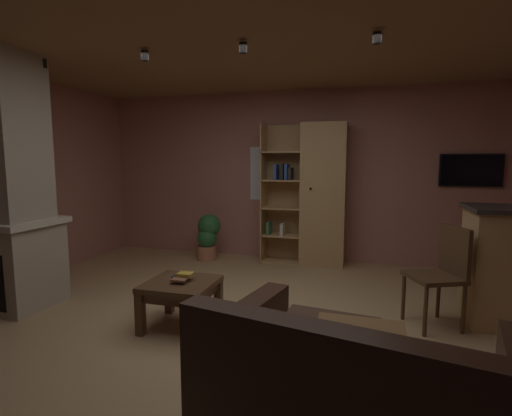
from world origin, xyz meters
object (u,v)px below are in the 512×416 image
object	(u,v)px
bookshelf_cabinet	(317,195)
table_book_0	(179,277)
stone_fireplace	(5,196)
table_book_2	(186,274)
potted_floor_plant	(208,235)
leather_couch	(356,407)
wall_mounted_tv	(471,170)
table_book_1	(179,280)
dining_chair	(442,269)
coffee_table	(181,291)

from	to	relation	value
bookshelf_cabinet	table_book_0	bearing A→B (deg)	-111.68
stone_fireplace	table_book_2	xyz separation A→B (m)	(1.98, 0.04, -0.67)
potted_floor_plant	bookshelf_cabinet	bearing A→B (deg)	7.35
bookshelf_cabinet	table_book_0	size ratio (longest dim) A/B	16.67
leather_couch	potted_floor_plant	xyz separation A→B (m)	(-2.26, 3.50, 0.08)
bookshelf_cabinet	leather_couch	size ratio (longest dim) A/B	1.23
table_book_0	wall_mounted_tv	size ratio (longest dim) A/B	0.16
bookshelf_cabinet	table_book_1	xyz separation A→B (m)	(-0.90, -2.57, -0.55)
table_book_2	dining_chair	bearing A→B (deg)	15.42
table_book_1	table_book_2	bearing A→B (deg)	83.04
coffee_table	dining_chair	xyz separation A→B (m)	(2.27, 0.66, 0.19)
coffee_table	wall_mounted_tv	xyz separation A→B (m)	(2.93, 2.71, 1.05)
leather_couch	coffee_table	size ratio (longest dim) A/B	2.75
stone_fireplace	leather_couch	size ratio (longest dim) A/B	1.54
table_book_0	coffee_table	bearing A→B (deg)	-53.14
stone_fireplace	wall_mounted_tv	xyz separation A→B (m)	(4.88, 2.71, 0.23)
table_book_2	dining_chair	xyz separation A→B (m)	(2.24, 0.62, 0.05)
stone_fireplace	dining_chair	bearing A→B (deg)	8.91
table_book_1	leather_couch	bearing A→B (deg)	-36.55
bookshelf_cabinet	coffee_table	world-z (taller)	bookshelf_cabinet
dining_chair	table_book_2	bearing A→B (deg)	-164.58
stone_fireplace	table_book_1	size ratio (longest dim) A/B	19.17
stone_fireplace	coffee_table	distance (m)	2.11
table_book_1	dining_chair	size ratio (longest dim) A/B	0.14
leather_couch	coffee_table	xyz separation A→B (m)	(-1.56, 1.21, 0.04)
leather_couch	dining_chair	xyz separation A→B (m)	(0.71, 1.87, 0.23)
coffee_table	table_book_2	bearing A→B (deg)	57.23
table_book_0	table_book_1	bearing A→B (deg)	-64.03
stone_fireplace	coffee_table	size ratio (longest dim) A/B	4.23
table_book_2	bookshelf_cabinet	bearing A→B (deg)	70.15
stone_fireplace	table_book_2	world-z (taller)	stone_fireplace
coffee_table	table_book_1	xyz separation A→B (m)	(0.01, -0.07, 0.12)
leather_couch	coffee_table	world-z (taller)	leather_couch
bookshelf_cabinet	table_book_0	world-z (taller)	bookshelf_cabinet
leather_couch	wall_mounted_tv	size ratio (longest dim) A/B	2.13
stone_fireplace	table_book_1	world-z (taller)	stone_fireplace
bookshelf_cabinet	table_book_2	bearing A→B (deg)	-109.85
potted_floor_plant	table_book_0	bearing A→B (deg)	-73.62
coffee_table	table_book_0	xyz separation A→B (m)	(-0.05, 0.07, 0.10)
dining_chair	table_book_0	bearing A→B (deg)	-165.70
bookshelf_cabinet	dining_chair	size ratio (longest dim) A/B	2.22
bookshelf_cabinet	wall_mounted_tv	bearing A→B (deg)	5.97
table_book_0	table_book_2	size ratio (longest dim) A/B	0.91
table_book_1	table_book_2	size ratio (longest dim) A/B	0.99
stone_fireplace	wall_mounted_tv	distance (m)	5.59
bookshelf_cabinet	table_book_1	world-z (taller)	bookshelf_cabinet
stone_fireplace	dining_chair	distance (m)	4.31
potted_floor_plant	table_book_2	bearing A→B (deg)	-71.97
bookshelf_cabinet	table_book_1	distance (m)	2.78
coffee_table	table_book_2	xyz separation A→B (m)	(0.03, 0.04, 0.15)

